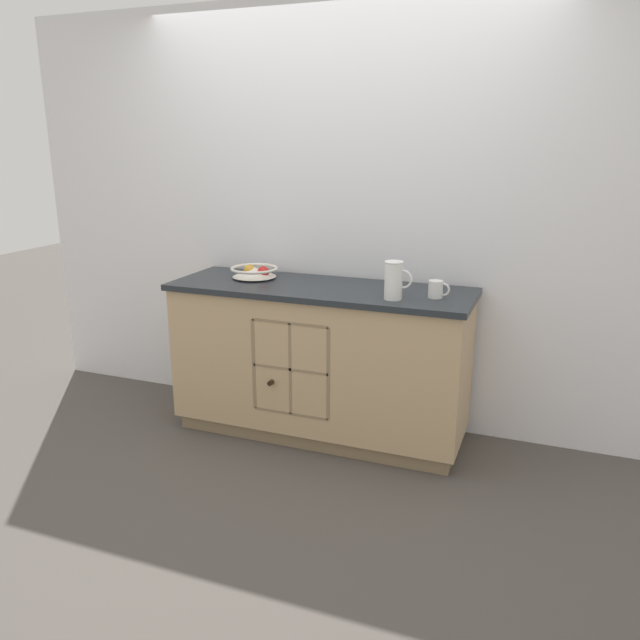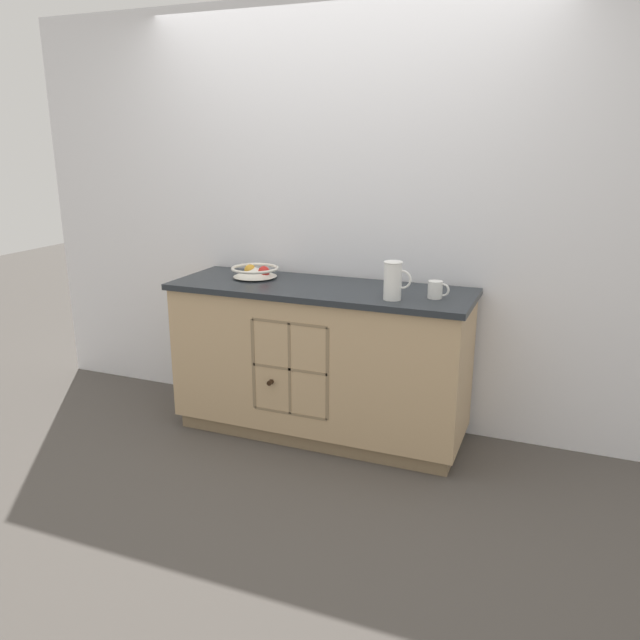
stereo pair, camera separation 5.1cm
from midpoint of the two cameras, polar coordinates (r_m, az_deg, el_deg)
name	(u,v)px [view 2 (the right image)]	position (r m, az deg, el deg)	size (l,w,h in m)	color
ground_plane	(320,432)	(3.94, 0.38, -10.18)	(14.00, 14.00, 0.00)	#4C4742
back_wall	(341,219)	(3.89, 2.34, 9.17)	(4.40, 0.06, 2.55)	white
kitchen_island	(320,360)	(3.75, 0.37, -3.72)	(1.77, 0.62, 0.93)	#8B7354
fruit_bowl	(255,271)	(3.86, -5.57, 4.49)	(0.29, 0.29, 0.08)	silver
white_pitcher	(393,280)	(3.32, 7.16, 3.67)	(0.15, 0.10, 0.21)	white
ceramic_mug	(436,290)	(3.40, 10.97, 2.74)	(0.12, 0.08, 0.09)	white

